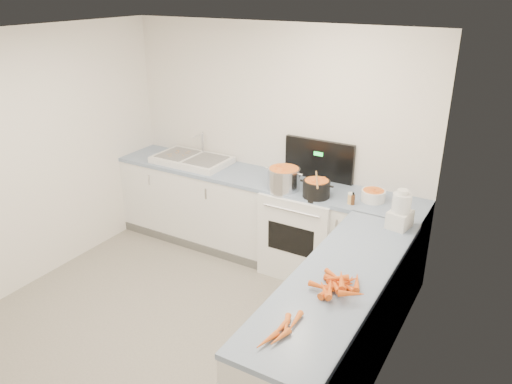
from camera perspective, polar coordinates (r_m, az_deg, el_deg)
The scene contains 19 objects.
floor at distance 4.58m, azimuth -10.66°, elevation -16.22°, with size 3.50×4.00×0.00m, color gray, non-canonical shape.
ceiling at distance 3.59m, azimuth -13.67°, elevation 16.56°, with size 3.50×4.00×0.00m, color white, non-canonical shape.
wall_back at distance 5.45m, azimuth 2.05°, elevation 5.75°, with size 3.50×2.50×0.00m, color white, non-canonical shape.
wall_left at distance 5.20m, azimuth -26.60°, elevation 2.39°, with size 4.00×2.50×0.00m, color white, non-canonical shape.
wall_right at distance 3.14m, azimuth 13.02°, elevation -8.65°, with size 4.00×2.50×0.00m, color white, non-canonical shape.
counter_back at distance 5.50m, azimuth 0.45°, elevation -2.84°, with size 3.50×0.62×0.94m.
counter_right at distance 3.89m, azimuth 9.06°, elevation -15.35°, with size 0.62×2.20×0.94m.
stove at distance 5.26m, azimuth 5.59°, elevation -4.16°, with size 0.76×0.65×1.36m.
sink at distance 5.77m, azimuth -7.32°, elevation 3.70°, with size 0.86×0.52×0.31m.
steel_pot at distance 4.97m, azimuth 3.20°, elevation 1.42°, with size 0.32×0.32×0.24m, color silver.
black_pot at distance 4.83m, azimuth 6.91°, elevation 0.27°, with size 0.26×0.26×0.19m, color black.
wooden_spoon at distance 4.79m, azimuth 6.97°, elevation 1.41°, with size 0.02×0.02×0.44m, color #AD7A47.
mixing_bowl at distance 4.84m, azimuth 13.25°, elevation -0.40°, with size 0.23×0.23×0.11m, color white.
extract_bottle at distance 4.72m, azimuth 11.00°, elevation -0.87°, with size 0.04×0.04×0.10m, color #593319.
spice_jar at distance 4.73m, azimuth 10.75°, elevation -0.80°, with size 0.05×0.05×0.09m, color #E5B266.
food_processor at distance 4.34m, azimuth 16.20°, elevation -2.15°, with size 0.20×0.23×0.34m.
carrot_pile at distance 3.46m, azimuth 9.41°, elevation -10.42°, with size 0.39×0.43×0.09m.
peeled_carrots at distance 3.06m, azimuth 2.99°, elevation -15.49°, with size 0.13×0.42×0.04m.
peelings at distance 5.88m, azimuth -8.74°, elevation 4.43°, with size 0.22×0.28×0.01m.
Camera 1 is at (2.45, -2.60, 2.86)m, focal length 35.00 mm.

